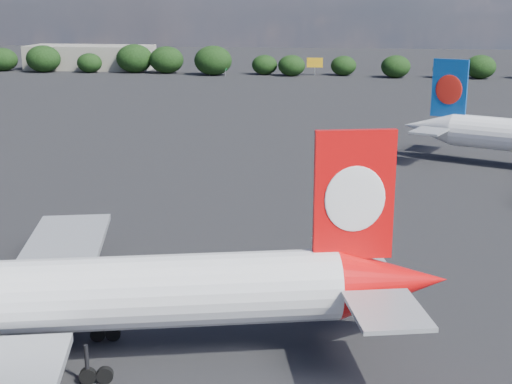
# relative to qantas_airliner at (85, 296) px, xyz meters

# --- Properties ---
(ground) EXTENTS (500.00, 500.00, 0.00)m
(ground) POSITION_rel_qantas_airliner_xyz_m (-6.70, 63.41, -4.72)
(ground) COLOR black
(ground) RESTS_ON ground
(qantas_airliner) EXTENTS (47.05, 45.03, 15.48)m
(qantas_airliner) POSITION_rel_qantas_airliner_xyz_m (0.00, 0.00, 0.00)
(qantas_airliner) COLOR white
(qantas_airliner) RESTS_ON ground
(terminal_building) EXTENTS (42.00, 16.00, 8.00)m
(terminal_building) POSITION_rel_qantas_airliner_xyz_m (-71.70, 195.41, -0.72)
(terminal_building) COLOR gray
(terminal_building) RESTS_ON ground
(highway_sign) EXTENTS (6.00, 0.30, 4.50)m
(highway_sign) POSITION_rel_qantas_airliner_xyz_m (-24.70, 179.41, -1.59)
(highway_sign) COLOR #14662B
(highway_sign) RESTS_ON ground
(billboard_yellow) EXTENTS (5.00, 0.30, 5.50)m
(billboard_yellow) POSITION_rel_qantas_airliner_xyz_m (5.30, 185.41, -0.85)
(billboard_yellow) COLOR #F0A815
(billboard_yellow) RESTS_ON ground
(horizon_treeline) EXTENTS (204.96, 14.66, 9.23)m
(horizon_treeline) POSITION_rel_qantas_airliner_xyz_m (-16.58, 183.91, -0.83)
(horizon_treeline) COLOR black
(horizon_treeline) RESTS_ON ground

